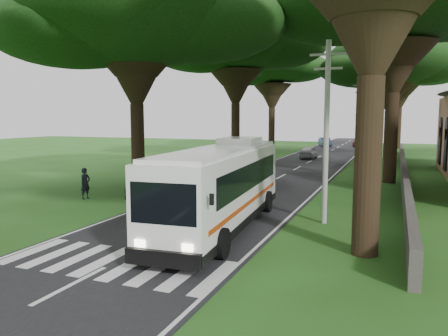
{
  "coord_description": "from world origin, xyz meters",
  "views": [
    {
      "loc": [
        8.36,
        -13.42,
        4.75
      ],
      "look_at": [
        0.44,
        6.62,
        2.2
      ],
      "focal_mm": 35.0,
      "sensor_mm": 36.0,
      "label": 1
    }
  ],
  "objects": [
    {
      "name": "tree_l_mida",
      "position": [
        -8.0,
        12.0,
        11.32
      ],
      "size": [
        16.13,
        16.13,
        14.81
      ],
      "color": "black",
      "rests_on": "ground"
    },
    {
      "name": "tree_l_far",
      "position": [
        -8.5,
        48.0,
        12.03
      ],
      "size": [
        13.1,
        13.1,
        15.0
      ],
      "color": "black",
      "rests_on": "ground"
    },
    {
      "name": "distant_car_c",
      "position": [
        3.0,
        58.17,
        0.67
      ],
      "size": [
        1.87,
        4.46,
        1.29
      ],
      "primitive_type": "imported",
      "rotation": [
        0.0,
        0.0,
        3.13
      ],
      "color": "maroon",
      "rests_on": "road"
    },
    {
      "name": "distant_car_b",
      "position": [
        -2.18,
        56.98,
        0.72
      ],
      "size": [
        2.8,
        4.45,
        1.38
      ],
      "primitive_type": "imported",
      "rotation": [
        0.0,
        0.0,
        0.34
      ],
      "color": "navy",
      "rests_on": "road"
    },
    {
      "name": "distant_car_a",
      "position": [
        -0.8,
        35.71,
        0.72
      ],
      "size": [
        1.66,
        4.06,
        1.38
      ],
      "primitive_type": "imported",
      "rotation": [
        0.0,
        0.0,
        3.15
      ],
      "color": "#A2A2A7",
      "rests_on": "road"
    },
    {
      "name": "pole_far",
      "position": [
        5.5,
        46.0,
        4.18
      ],
      "size": [
        1.6,
        0.24,
        8.0
      ],
      "color": "gray",
      "rests_on": "ground"
    },
    {
      "name": "tree_l_midb",
      "position": [
        -7.5,
        30.0,
        12.5
      ],
      "size": [
        15.2,
        15.2,
        15.84
      ],
      "color": "black",
      "rests_on": "ground"
    },
    {
      "name": "pole_mid",
      "position": [
        5.5,
        26.0,
        4.18
      ],
      "size": [
        1.6,
        0.24,
        8.0
      ],
      "color": "gray",
      "rests_on": "ground"
    },
    {
      "name": "ground",
      "position": [
        0.0,
        0.0,
        0.0
      ],
      "size": [
        140.0,
        140.0,
        0.0
      ],
      "primitive_type": "plane",
      "color": "#234A15",
      "rests_on": "ground"
    },
    {
      "name": "coach_bus",
      "position": [
        1.57,
        3.55,
        1.85
      ],
      "size": [
        3.42,
        11.84,
        3.44
      ],
      "rotation": [
        0.0,
        0.0,
        0.08
      ],
      "color": "white",
      "rests_on": "ground"
    },
    {
      "name": "pole_near",
      "position": [
        5.5,
        6.0,
        4.18
      ],
      "size": [
        1.6,
        0.24,
        8.0
      ],
      "color": "gray",
      "rests_on": "ground"
    },
    {
      "name": "crosswalk",
      "position": [
        0.0,
        -2.0,
        0.0
      ],
      "size": [
        8.0,
        3.0,
        0.01
      ],
      "primitive_type": "cube",
      "color": "silver",
      "rests_on": "ground"
    },
    {
      "name": "road",
      "position": [
        0.0,
        25.0,
        0.01
      ],
      "size": [
        8.0,
        120.0,
        0.04
      ],
      "primitive_type": "cube",
      "color": "black",
      "rests_on": "ground"
    },
    {
      "name": "property_wall",
      "position": [
        9.0,
        24.0,
        0.6
      ],
      "size": [
        0.35,
        50.0,
        1.2
      ],
      "primitive_type": "cube",
      "color": "#383533",
      "rests_on": "ground"
    },
    {
      "name": "tree_r_midb",
      "position": [
        7.5,
        38.0,
        10.82
      ],
      "size": [
        13.53,
        13.53,
        13.82
      ],
      "color": "black",
      "rests_on": "ground"
    },
    {
      "name": "pedestrian",
      "position": [
        -8.26,
        6.81,
        0.9
      ],
      "size": [
        0.53,
        0.72,
        1.8
      ],
      "primitive_type": "imported",
      "rotation": [
        0.0,
        0.0,
        1.4
      ],
      "color": "black",
      "rests_on": "ground"
    },
    {
      "name": "tree_r_far",
      "position": [
        8.5,
        56.0,
        12.22
      ],
      "size": [
        16.0,
        16.0,
        15.7
      ],
      "color": "black",
      "rests_on": "ground"
    }
  ]
}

